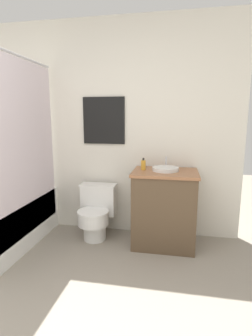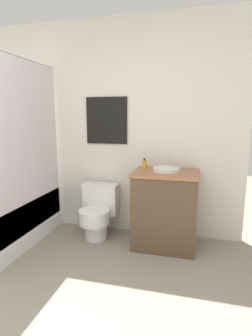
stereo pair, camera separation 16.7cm
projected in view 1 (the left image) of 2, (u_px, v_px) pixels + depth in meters
The scene contains 6 objects.
wall_back at pixel (99, 129), 3.16m from camera, with size 3.34×0.07×2.50m.
shower_area at pixel (5, 220), 2.81m from camera, with size 0.60×1.35×1.98m.
toilet at pixel (96, 212), 3.06m from camera, with size 0.43×0.50×0.61m.
vanity at pixel (164, 208), 2.86m from camera, with size 0.69×0.54×0.83m.
sink at pixel (165, 169), 2.80m from camera, with size 0.28×0.32×0.13m.
soap_bottle at pixel (143, 165), 2.85m from camera, with size 0.05×0.05×0.13m.
Camera 1 is at (0.92, -0.80, 1.38)m, focal length 28.00 mm.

